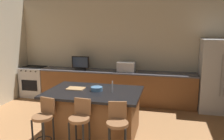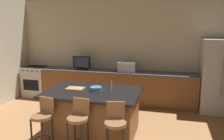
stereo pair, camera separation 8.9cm
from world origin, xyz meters
TOP-DOWN VIEW (x-y plane):
  - wall_back at (0.00, 5.03)m, footprint 6.69×0.12m
  - counter_back at (-0.10, 4.65)m, footprint 4.39×0.62m
  - kitchen_island at (-0.05, 2.48)m, footprint 1.79×1.21m
  - refrigerator at (2.57, 4.58)m, footprint 0.93×0.79m
  - range_oven at (-2.67, 4.65)m, footprint 0.73×0.63m
  - microwave at (0.20, 4.65)m, footprint 0.48×0.36m
  - tv_monitor at (-1.13, 4.60)m, footprint 0.51×0.16m
  - sink_faucet_back at (-0.06, 4.75)m, footprint 0.02×0.02m
  - sink_faucet_island at (0.32, 2.48)m, footprint 0.02×0.02m
  - bar_stool_left at (-0.71, 1.75)m, footprint 0.34×0.36m
  - bar_stool_center at (-0.05, 1.74)m, footprint 0.34×0.35m
  - bar_stool_right at (0.59, 1.70)m, footprint 0.35×0.36m
  - fruit_bowl at (-0.00, 2.52)m, footprint 0.23×0.23m
  - cutting_board at (-0.44, 2.54)m, footprint 0.34×0.25m

SIDE VIEW (x-z plane):
  - counter_back at x=-0.10m, z-range 0.00..0.90m
  - range_oven at x=-2.67m, z-range 0.00..0.92m
  - kitchen_island at x=-0.05m, z-range 0.01..0.94m
  - bar_stool_left at x=-0.71m, z-range 0.09..1.03m
  - bar_stool_center at x=-0.05m, z-range 0.10..1.07m
  - bar_stool_right at x=0.59m, z-range 0.10..1.09m
  - refrigerator at x=2.57m, z-range 0.00..1.83m
  - cutting_board at x=-0.44m, z-range 0.93..0.95m
  - fruit_bowl at x=0.00m, z-range 0.93..1.00m
  - sink_faucet_back at x=-0.06m, z-range 0.90..1.14m
  - sink_faucet_island at x=0.32m, z-range 0.93..1.15m
  - microwave at x=0.20m, z-range 0.90..1.18m
  - tv_monitor at x=-1.13m, z-range 0.89..1.28m
  - wall_back at x=0.00m, z-range 0.00..2.93m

